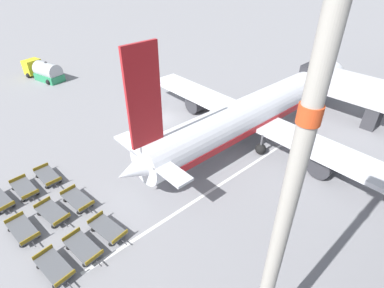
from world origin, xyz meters
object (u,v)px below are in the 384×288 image
baggage_dolly_row_near_col_c (54,267)px  apron_light_mast (285,216)px  baggage_dolly_row_mid_a_col_c (83,248)px  airplane (257,111)px  baggage_dolly_row_near_col_b (23,230)px  baggage_dolly_row_mid_b_col_b (78,200)px  baggage_dolly_row_mid_b_col_a (48,176)px  baggage_dolly_row_mid_a_col_a (25,188)px  baggage_dolly_row_mid_b_col_c (108,229)px  fuel_tanker_primary (45,71)px  baggage_dolly_row_mid_a_col_b (53,213)px

baggage_dolly_row_near_col_c → apron_light_mast: size_ratio=0.20×
baggage_dolly_row_mid_a_col_c → apron_light_mast: bearing=10.7°
airplane → baggage_dolly_row_near_col_c: size_ratio=9.55×
baggage_dolly_row_near_col_c → baggage_dolly_row_mid_a_col_c: bearing=87.1°
baggage_dolly_row_near_col_b → baggage_dolly_row_mid_b_col_b: 4.67m
baggage_dolly_row_mid_b_col_a → baggage_dolly_row_mid_b_col_b: 5.10m
baggage_dolly_row_near_col_b → baggage_dolly_row_mid_b_col_a: (-4.82, 4.58, 0.00)m
baggage_dolly_row_mid_a_col_a → baggage_dolly_row_mid_a_col_c: (9.86, -0.14, 0.00)m
baggage_dolly_row_mid_a_col_a → baggage_dolly_row_mid_b_col_b: size_ratio=1.01×
baggage_dolly_row_mid_b_col_c → baggage_dolly_row_mid_b_col_b: bearing=176.8°
airplane → baggage_dolly_row_mid_b_col_b: size_ratio=9.53×
baggage_dolly_row_mid_b_col_b → baggage_dolly_row_mid_b_col_c: (4.73, -0.26, 0.00)m
airplane → baggage_dolly_row_mid_b_col_b: 21.39m
baggage_dolly_row_mid_b_col_b → fuel_tanker_primary: bearing=157.0°
baggage_dolly_row_mid_b_col_b → baggage_dolly_row_mid_a_col_a: bearing=-154.9°
airplane → baggage_dolly_row_mid_a_col_c: 23.10m
fuel_tanker_primary → baggage_dolly_row_near_col_c: 39.60m
baggage_dolly_row_mid_a_col_b → baggage_dolly_row_mid_b_col_c: size_ratio=1.00×
baggage_dolly_row_mid_a_col_a → baggage_dolly_row_mid_b_col_c: size_ratio=1.01×
baggage_dolly_row_mid_a_col_a → baggage_dolly_row_mid_a_col_c: bearing=-0.8°
baggage_dolly_row_near_col_b → baggage_dolly_row_mid_a_col_b: 2.44m
airplane → apron_light_mast: 24.93m
baggage_dolly_row_near_col_b → baggage_dolly_row_mid_a_col_c: 5.52m
baggage_dolly_row_near_col_c → baggage_dolly_row_mid_b_col_b: bearing=134.8°
fuel_tanker_primary → baggage_dolly_row_mid_a_col_c: size_ratio=2.06×
baggage_dolly_row_near_col_c → baggage_dolly_row_mid_a_col_b: size_ratio=0.99×
baggage_dolly_row_mid_a_col_a → apron_light_mast: apron_light_mast is taller
baggage_dolly_row_mid_a_col_c → baggage_dolly_row_mid_b_col_b: (-4.80, 2.51, 0.00)m
baggage_dolly_row_near_col_b → baggage_dolly_row_mid_b_col_a: size_ratio=0.99×
baggage_dolly_row_near_col_b → apron_light_mast: 21.38m
baggage_dolly_row_mid_a_col_c → apron_light_mast: (13.00, 2.45, 10.44)m
apron_light_mast → baggage_dolly_row_mid_b_col_a: bearing=-179.9°
fuel_tanker_primary → apron_light_mast: size_ratio=0.41×
baggage_dolly_row_near_col_b → fuel_tanker_primary: bearing=149.8°
airplane → fuel_tanker_primary: airplane is taller
baggage_dolly_row_mid_a_col_a → baggage_dolly_row_mid_a_col_c: 9.86m
baggage_dolly_row_mid_b_col_a → baggage_dolly_row_mid_a_col_a: bearing=-88.8°
fuel_tanker_primary → baggage_dolly_row_mid_a_col_a: 29.92m
airplane → baggage_dolly_row_mid_a_col_b: bearing=-105.0°
airplane → baggage_dolly_row_near_col_c: 25.29m
fuel_tanker_primary → baggage_dolly_row_mid_b_col_c: (35.43, -13.27, -0.92)m
baggage_dolly_row_near_col_b → apron_light_mast: size_ratio=0.20×
baggage_dolly_row_near_col_b → baggage_dolly_row_near_col_c: (4.97, -0.06, 0.00)m
baggage_dolly_row_mid_a_col_b → apron_light_mast: size_ratio=0.20×
baggage_dolly_row_near_col_c → baggage_dolly_row_mid_b_col_b: size_ratio=1.00×
fuel_tanker_primary → baggage_dolly_row_mid_b_col_b: 33.36m
airplane → baggage_dolly_row_mid_a_col_a: bearing=-115.5°
baggage_dolly_row_mid_a_col_a → apron_light_mast: 25.23m
baggage_dolly_row_mid_a_col_b → baggage_dolly_row_mid_a_col_a: bearing=-178.3°
baggage_dolly_row_mid_b_col_c → baggage_dolly_row_near_col_b: bearing=-138.7°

